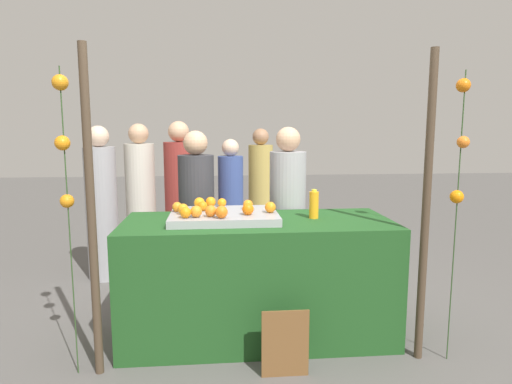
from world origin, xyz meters
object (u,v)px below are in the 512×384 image
Objects in this scene: juice_bottle at (314,205)px; chalkboard_sign at (285,344)px; vendor_left at (197,225)px; orange_1 at (211,211)px; orange_0 at (196,212)px; vendor_right at (287,223)px; stall_counter at (258,278)px.

juice_bottle is 1.10m from chalkboard_sign.
vendor_left is at bearing 115.96° from chalkboard_sign.
orange_1 is 1.07m from chalkboard_sign.
juice_bottle is at bearing 10.97° from orange_0.
orange_0 is 0.05× the size of vendor_right.
vendor_right is at bearing 61.53° from stall_counter.
orange_0 is at bearing -136.72° from vendor_right.
orange_1 reaches higher than chalkboard_sign.
chalkboard_sign is 0.29× the size of vendor_left.
orange_0 and orange_1 have the same top height.
stall_counter is at bearing -52.82° from vendor_left.
orange_0 is 0.93m from juice_bottle.
orange_1 is 0.83m from juice_bottle.
stall_counter reaches higher than chalkboard_sign.
chalkboard_sign is at bearing -99.63° from vendor_right.
vendor_left reaches higher than stall_counter.
vendor_right is (0.83, -0.04, 0.02)m from vendor_left.
juice_bottle is (0.45, 0.04, 0.58)m from stall_counter.
stall_counter is 0.68m from chalkboard_sign.
juice_bottle reaches higher than orange_1.
chalkboard_sign is (-0.33, -0.66, -0.82)m from juice_bottle.
chalkboard_sign is 0.29× the size of vendor_right.
vendor_right reaches higher than stall_counter.
orange_1 reaches higher than stall_counter.
vendor_left is (-0.95, 0.62, -0.29)m from juice_bottle.
chalkboard_sign is (0.59, -0.48, -0.81)m from orange_0.
orange_1 is 0.37× the size of juice_bottle.
orange_1 is at bearing -168.35° from juice_bottle.
vendor_right is (-0.12, 0.58, -0.27)m from juice_bottle.
orange_0 is 0.18× the size of chalkboard_sign.
stall_counter is 0.73m from juice_bottle.
orange_0 is at bearing -87.64° from vendor_left.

